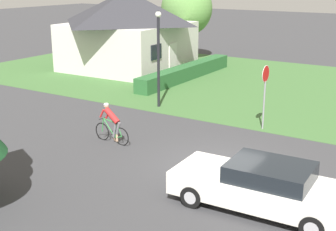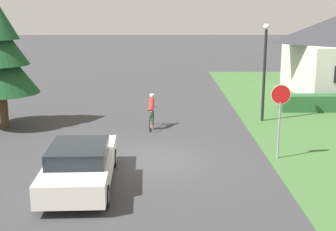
{
  "view_description": "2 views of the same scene",
  "coord_description": "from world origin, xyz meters",
  "px_view_note": "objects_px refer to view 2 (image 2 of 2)",
  "views": [
    {
      "loc": [
        -13.07,
        -6.3,
        6.04
      ],
      "look_at": [
        -0.05,
        1.94,
        1.44
      ],
      "focal_mm": 50.0,
      "sensor_mm": 36.0,
      "label": 1
    },
    {
      "loc": [
        0.42,
        -15.59,
        5.33
      ],
      "look_at": [
        0.6,
        3.07,
        0.89
      ],
      "focal_mm": 50.0,
      "sensor_mm": 36.0,
      "label": 2
    }
  ],
  "objects_px": {
    "cyclist": "(152,112)",
    "street_lamp": "(265,64)",
    "sedan_left_lane": "(80,165)",
    "stop_sign": "(280,107)"
  },
  "relations": [
    {
      "from": "sedan_left_lane",
      "to": "cyclist",
      "type": "distance_m",
      "value": 7.0
    },
    {
      "from": "cyclist",
      "to": "street_lamp",
      "type": "xyz_separation_m",
      "value": [
        5.16,
        1.3,
        1.97
      ]
    },
    {
      "from": "sedan_left_lane",
      "to": "stop_sign",
      "type": "bearing_deg",
      "value": -71.21
    },
    {
      "from": "cyclist",
      "to": "sedan_left_lane",
      "type": "bearing_deg",
      "value": 168.35
    },
    {
      "from": "sedan_left_lane",
      "to": "street_lamp",
      "type": "xyz_separation_m",
      "value": [
        7.14,
        8.02,
        2.04
      ]
    },
    {
      "from": "sedan_left_lane",
      "to": "street_lamp",
      "type": "relative_size",
      "value": 1.06
    },
    {
      "from": "cyclist",
      "to": "stop_sign",
      "type": "height_order",
      "value": "stop_sign"
    },
    {
      "from": "sedan_left_lane",
      "to": "stop_sign",
      "type": "distance_m",
      "value": 7.11
    },
    {
      "from": "sedan_left_lane",
      "to": "street_lamp",
      "type": "bearing_deg",
      "value": -43.85
    },
    {
      "from": "cyclist",
      "to": "stop_sign",
      "type": "relative_size",
      "value": 0.64
    }
  ]
}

